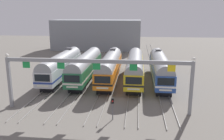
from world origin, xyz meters
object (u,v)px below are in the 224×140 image
(commuter_train_orange, at_px, (110,66))
(yard_signal_mast, at_px, (113,104))
(commuter_train_green, at_px, (85,65))
(commuter_train_yellow, at_px, (135,67))
(catenary_gantry, at_px, (97,69))
(commuter_train_silver, at_px, (62,65))
(commuter_train_blue, at_px, (160,67))

(commuter_train_orange, xyz_separation_m, yard_signal_mast, (2.19, -15.92, -0.85))
(commuter_train_green, height_order, commuter_train_yellow, same)
(commuter_train_yellow, distance_m, catenary_gantry, 14.42)
(commuter_train_green, xyz_separation_m, commuter_train_yellow, (8.76, 0.00, 0.00))
(commuter_train_green, height_order, catenary_gantry, catenary_gantry)
(catenary_gantry, distance_m, yard_signal_mast, 4.74)
(commuter_train_silver, bearing_deg, yard_signal_mast, -55.47)
(commuter_train_green, distance_m, commuter_train_blue, 13.14)
(commuter_train_orange, relative_size, commuter_train_blue, 1.00)
(commuter_train_blue, distance_m, catenary_gantry, 16.30)
(commuter_train_orange, xyz_separation_m, commuter_train_yellow, (4.38, -0.00, -0.00))
(commuter_train_green, xyz_separation_m, commuter_train_orange, (4.38, 0.00, 0.00))
(catenary_gantry, bearing_deg, commuter_train_orange, 90.00)
(commuter_train_orange, distance_m, catenary_gantry, 13.75)
(commuter_train_green, relative_size, yard_signal_mast, 6.89)
(commuter_train_blue, bearing_deg, catenary_gantry, -122.99)
(commuter_train_silver, xyz_separation_m, catenary_gantry, (8.76, -13.50, 2.59))
(commuter_train_orange, height_order, commuter_train_yellow, commuter_train_orange)
(commuter_train_green, bearing_deg, commuter_train_orange, 0.06)
(commuter_train_silver, bearing_deg, commuter_train_orange, 0.00)
(commuter_train_yellow, bearing_deg, yard_signal_mast, -97.84)
(commuter_train_silver, bearing_deg, commuter_train_green, -0.06)
(commuter_train_silver, xyz_separation_m, yard_signal_mast, (10.95, -15.92, -0.85))
(commuter_train_green, distance_m, yard_signal_mast, 17.24)
(commuter_train_blue, relative_size, catenary_gantry, 0.79)
(commuter_train_blue, bearing_deg, commuter_train_yellow, -179.94)
(commuter_train_blue, height_order, catenary_gantry, catenary_gantry)
(commuter_train_orange, height_order, yard_signal_mast, commuter_train_orange)
(commuter_train_silver, relative_size, yard_signal_mast, 6.89)
(catenary_gantry, bearing_deg, yard_signal_mast, -47.82)
(commuter_train_blue, bearing_deg, yard_signal_mast, -112.44)
(commuter_train_silver, height_order, yard_signal_mast, commuter_train_silver)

